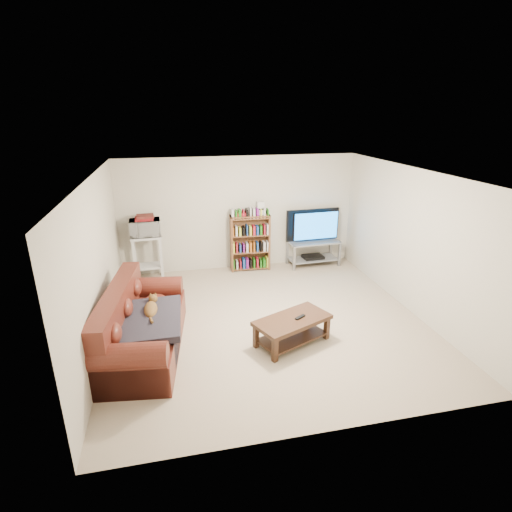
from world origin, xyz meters
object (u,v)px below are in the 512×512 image
object	(u,v)px
sofa	(139,329)
coffee_table	(292,326)
bookshelf	(250,242)
tv_stand	(313,249)

from	to	relation	value
sofa	coffee_table	world-z (taller)	sofa
bookshelf	coffee_table	bearing A→B (deg)	-87.28
tv_stand	coffee_table	bearing A→B (deg)	-118.24
sofa	tv_stand	distance (m)	4.47
sofa	tv_stand	world-z (taller)	sofa
sofa	bookshelf	world-z (taller)	bookshelf
sofa	bookshelf	bearing A→B (deg)	58.39
sofa	bookshelf	size ratio (longest dim) A/B	1.91
coffee_table	bookshelf	bearing A→B (deg)	66.64
sofa	coffee_table	size ratio (longest dim) A/B	1.85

